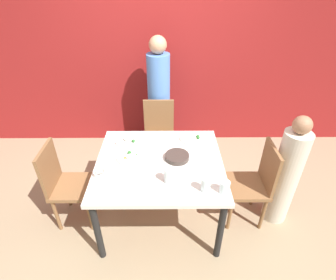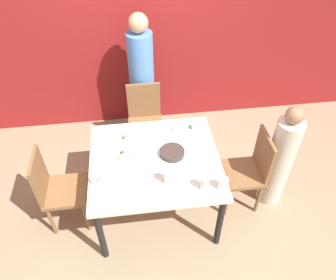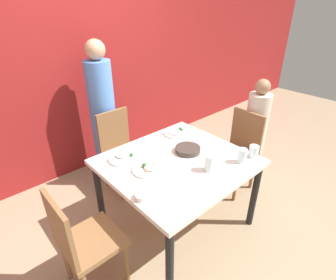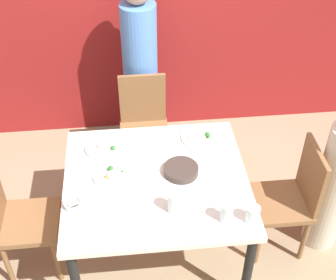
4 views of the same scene
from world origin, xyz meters
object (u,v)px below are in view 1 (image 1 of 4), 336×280
chair_adult_spot (159,133)px  person_child (286,176)px  plate_rice_adult (131,157)px  chair_child_spot (254,182)px  bowl_curry (177,157)px  glass_water_tall (169,176)px  person_adult (159,103)px

chair_adult_spot → person_child: bearing=-35.7°
plate_rice_adult → person_child: bearing=-2.8°
chair_child_spot → person_child: 0.31m
bowl_curry → glass_water_tall: 0.33m
person_child → glass_water_tall: (-1.14, -0.26, 0.24)m
person_adult → person_child: size_ratio=1.32×
plate_rice_adult → chair_adult_spot: bearing=73.6°
person_child → chair_child_spot: bearing=180.0°
person_adult → plate_rice_adult: size_ratio=6.14×
glass_water_tall → person_adult: bearing=94.5°
person_child → bowl_curry: (-1.06, 0.06, 0.19)m
chair_adult_spot → glass_water_tall: (0.12, -1.16, 0.32)m
chair_adult_spot → person_child: person_child is taller
chair_adult_spot → glass_water_tall: chair_adult_spot is taller
glass_water_tall → chair_child_spot: bearing=17.0°
chair_adult_spot → person_adult: bearing=90.0°
person_adult → person_child: 1.76m
chair_adult_spot → person_child: (1.26, -0.91, 0.08)m
glass_water_tall → person_child: bearing=12.8°
person_adult → bowl_curry: size_ratio=7.04×
plate_rice_adult → chair_child_spot: bearing=-3.5°
chair_adult_spot → person_adult: person_adult is taller
bowl_curry → glass_water_tall: bearing=-104.2°
person_child → chair_adult_spot: bearing=144.3°
chair_adult_spot → chair_child_spot: 1.32m
person_adult → glass_water_tall: 1.48m
chair_adult_spot → person_adult: size_ratio=0.56×
bowl_curry → plate_rice_adult: bearing=178.3°
chair_child_spot → plate_rice_adult: bearing=-93.5°
chair_child_spot → bowl_curry: bearing=-94.5°
person_child → plate_rice_adult: 1.52m
chair_child_spot → person_child: person_child is taller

